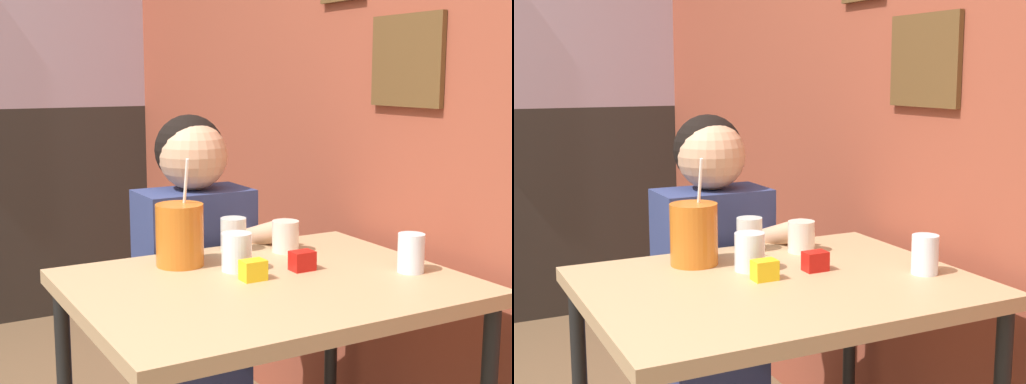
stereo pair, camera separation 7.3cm
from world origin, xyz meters
The scene contains 10 objects.
brick_wall_right centered at (1.26, 1.30, 1.35)m, with size 0.08×4.60×2.70m.
main_table centered at (0.71, 0.35, 0.70)m, with size 0.93×0.73×0.78m.
person_seated centered at (0.74, 0.86, 0.61)m, with size 0.42×0.41×1.15m.
cocktail_pitcher centered at (0.58, 0.58, 0.86)m, with size 0.13×0.13×0.28m.
glass_near_pitcher centered at (1.06, 0.24, 0.83)m, with size 0.07×0.07×0.10m.
glass_center centered at (0.77, 0.65, 0.82)m, with size 0.07×0.07×0.09m.
glass_far_side centered at (0.89, 0.57, 0.82)m, with size 0.08×0.08×0.09m.
glass_by_brick centered at (0.68, 0.46, 0.83)m, with size 0.08×0.08×0.10m.
condiment_ketchup centered at (0.83, 0.38, 0.80)m, with size 0.06×0.04×0.05m.
condiment_mustard centered at (0.68, 0.37, 0.80)m, with size 0.06×0.04×0.05m.
Camera 2 is at (-0.07, -1.14, 1.27)m, focal length 50.00 mm.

